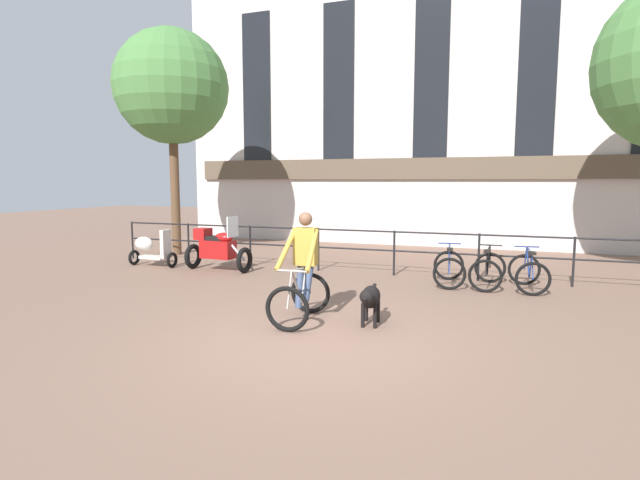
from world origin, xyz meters
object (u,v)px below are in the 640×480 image
Objects in this scene: parked_motorcycle at (217,248)px; parked_bicycle_mid_right at (528,273)px; parked_scooter at (151,249)px; parked_bicycle_mid_left at (488,270)px; parked_bicycle_near_lamp at (449,268)px; dog at (370,298)px; cyclist_with_bike at (302,272)px.

parked_bicycle_mid_right is at bearing -84.15° from parked_motorcycle.
parked_bicycle_mid_right is at bearing -87.25° from parked_scooter.
parked_bicycle_mid_left is 0.98× the size of parked_bicycle_mid_right.
parked_bicycle_near_lamp and parked_bicycle_mid_left have the same top height.
dog is at bearing -115.07° from parked_scooter.
cyclist_with_bike is 4.04m from parked_bicycle_near_lamp.
parked_motorcycle is at bearing -4.67° from parked_bicycle_mid_right.
parked_bicycle_near_lamp is (1.91, 3.54, -0.41)m from cyclist_with_bike.
parked_motorcycle is (-3.59, 3.32, -0.20)m from cyclist_with_bike.
parked_motorcycle reaches higher than parked_bicycle_mid_left.
parked_bicycle_mid_right is at bearing -176.44° from parked_bicycle_mid_left.
parked_bicycle_mid_right is 8.99m from parked_scooter.
parked_motorcycle is 1.42× the size of parked_bicycle_near_lamp.
parked_bicycle_near_lamp is 7.44m from parked_scooter.
dog is 4.24m from parked_bicycle_mid_right.
parked_bicycle_mid_right is at bearing 50.16° from dog.
parked_bicycle_mid_left is at bearing 59.78° from dog.
parked_scooter is at bearing 145.97° from cyclist_with_bike.
parked_bicycle_mid_left is at bearing -83.93° from parked_motorcycle.
cyclist_with_bike is at bearing 39.21° from parked_bicycle_mid_right.
parked_scooter is (-1.94, -0.05, -0.10)m from parked_motorcycle.
dog is (1.09, 0.03, -0.33)m from cyclist_with_bike.
parked_bicycle_mid_left and parked_bicycle_mid_right have the same top height.
parked_motorcycle is 1.94m from parked_scooter.
parked_bicycle_mid_right reaches higher than dog.
dog is 0.84× the size of parked_bicycle_mid_right.
dog is at bearing -1.83° from cyclist_with_bike.
dog is 7.37m from parked_scooter.
cyclist_with_bike is 1.44× the size of parked_bicycle_mid_right.
parked_motorcycle is 1.30× the size of parked_scooter.
parked_motorcycle reaches higher than parked_bicycle_mid_right.
dog is 0.77× the size of parked_scooter.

